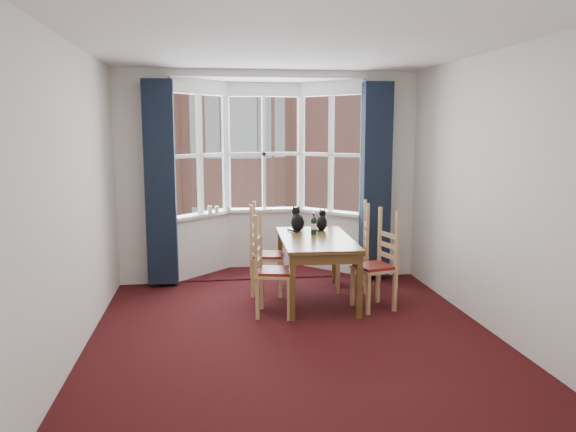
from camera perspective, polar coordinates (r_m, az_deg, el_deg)
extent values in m
plane|color=black|center=(5.66, 0.67, -12.21)|extent=(4.50, 4.50, 0.00)
plane|color=white|center=(5.34, 0.72, 17.09)|extent=(4.50, 4.50, 0.00)
plane|color=silver|center=(5.40, -20.80, 1.53)|extent=(0.00, 4.50, 4.50)
plane|color=silver|center=(5.96, 20.07, 2.20)|extent=(0.00, 4.50, 4.50)
plane|color=silver|center=(3.14, 6.92, -2.78)|extent=(4.00, 0.00, 4.00)
cube|color=silver|center=(7.55, -14.48, 3.72)|extent=(0.70, 0.12, 2.80)
cube|color=silver|center=(7.89, 10.13, 4.07)|extent=(0.70, 0.12, 2.80)
cube|color=black|center=(7.35, -12.84, 3.26)|extent=(0.38, 0.22, 2.60)
cube|color=black|center=(7.66, 8.90, 3.58)|extent=(0.38, 0.22, 2.60)
cube|color=brown|center=(6.67, 2.86, -2.38)|extent=(0.88, 1.58, 0.04)
cube|color=brown|center=(6.02, 0.43, -7.32)|extent=(0.06, 0.06, 0.72)
cube|color=brown|center=(7.41, -0.81, -4.24)|extent=(0.06, 0.06, 0.72)
cube|color=brown|center=(6.14, 7.26, -7.07)|extent=(0.06, 0.06, 0.72)
cube|color=brown|center=(7.51, 4.75, -4.10)|extent=(0.06, 0.06, 0.72)
cube|color=tan|center=(6.18, -1.34, -5.74)|extent=(0.48, 0.50, 0.06)
cube|color=maroon|center=(6.17, -1.34, -5.60)|extent=(0.43, 0.45, 0.03)
cube|color=tan|center=(6.97, -2.11, -4.07)|extent=(0.47, 0.49, 0.06)
cube|color=maroon|center=(6.97, -2.11, -3.95)|extent=(0.42, 0.44, 0.03)
cube|color=tan|center=(6.46, 8.70, -5.19)|extent=(0.49, 0.51, 0.06)
cube|color=maroon|center=(6.46, 8.71, -5.06)|extent=(0.44, 0.46, 0.03)
cube|color=tan|center=(7.17, 6.47, -3.76)|extent=(0.47, 0.49, 0.06)
cube|color=maroon|center=(7.17, 6.47, -3.64)|extent=(0.42, 0.44, 0.03)
ellipsoid|color=black|center=(7.08, 0.97, -0.70)|extent=(0.19, 0.24, 0.22)
sphere|color=black|center=(7.14, 0.81, 0.50)|extent=(0.11, 0.11, 0.10)
cone|color=black|center=(7.12, 0.58, 0.91)|extent=(0.04, 0.04, 0.05)
cone|color=black|center=(7.14, 1.03, 0.92)|extent=(0.04, 0.04, 0.05)
ellipsoid|color=black|center=(7.15, 3.42, -0.75)|extent=(0.20, 0.23, 0.19)
sphere|color=black|center=(7.20, 3.52, 0.27)|extent=(0.11, 0.11, 0.09)
cone|color=black|center=(7.20, 3.33, 0.62)|extent=(0.04, 0.04, 0.04)
cone|color=black|center=(7.19, 3.72, 0.61)|extent=(0.04, 0.04, 0.04)
cylinder|color=black|center=(6.85, 2.62, -1.09)|extent=(0.07, 0.07, 0.19)
sphere|color=black|center=(6.84, 2.63, -0.32)|extent=(0.06, 0.06, 0.06)
cylinder|color=black|center=(6.83, 2.63, -0.02)|extent=(0.03, 0.03, 0.08)
cylinder|color=gold|center=(6.82, 2.63, 0.29)|extent=(0.03, 0.03, 0.02)
cylinder|color=silver|center=(6.85, 2.63, -1.05)|extent=(0.07, 0.07, 0.07)
cylinder|color=white|center=(7.90, -7.94, 0.65)|extent=(0.06, 0.06, 0.11)
cylinder|color=white|center=(7.93, -7.26, 0.66)|extent=(0.06, 0.06, 0.10)
cylinder|color=white|center=(7.96, -6.11, 0.69)|extent=(0.05, 0.05, 0.09)
plane|color=#333335|center=(38.33, -6.66, -3.40)|extent=(80.00, 80.00, 0.00)
cube|color=#A96A57|center=(19.52, -5.69, 5.69)|extent=(18.00, 6.00, 14.00)
cylinder|color=#A96A57|center=(16.53, -5.25, 5.15)|extent=(3.20, 3.20, 14.00)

